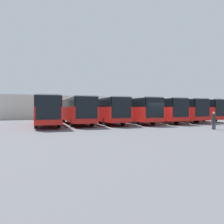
{
  "coord_description": "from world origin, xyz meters",
  "views": [
    {
      "loc": [
        14.1,
        19.51,
        1.91
      ],
      "look_at": [
        2.54,
        -6.15,
        1.46
      ],
      "focal_mm": 35.0,
      "sensor_mm": 36.0,
      "label": 1
    }
  ],
  "objects_px": {
    "bus_2": "(153,109)",
    "bus_3": "(131,109)",
    "bus_1": "(173,109)",
    "bus_5": "(76,109)",
    "bus_6": "(46,110)",
    "pedestrian": "(214,120)",
    "bus_4": "(104,109)",
    "bus_0": "(190,109)"
  },
  "relations": [
    {
      "from": "bus_1",
      "to": "pedestrian",
      "type": "distance_m",
      "value": 12.32
    },
    {
      "from": "bus_0",
      "to": "bus_5",
      "type": "bearing_deg",
      "value": 4.59
    },
    {
      "from": "bus_3",
      "to": "pedestrian",
      "type": "height_order",
      "value": "bus_3"
    },
    {
      "from": "bus_1",
      "to": "bus_5",
      "type": "bearing_deg",
      "value": 3.56
    },
    {
      "from": "bus_2",
      "to": "pedestrian",
      "type": "relative_size",
      "value": 7.81
    },
    {
      "from": "bus_0",
      "to": "bus_3",
      "type": "distance_m",
      "value": 10.83
    },
    {
      "from": "bus_5",
      "to": "bus_3",
      "type": "bearing_deg",
      "value": 178.29
    },
    {
      "from": "bus_0",
      "to": "pedestrian",
      "type": "bearing_deg",
      "value": 59.48
    },
    {
      "from": "bus_6",
      "to": "bus_0",
      "type": "bearing_deg",
      "value": -173.93
    },
    {
      "from": "bus_6",
      "to": "pedestrian",
      "type": "distance_m",
      "value": 17.43
    },
    {
      "from": "bus_0",
      "to": "bus_5",
      "type": "relative_size",
      "value": 1.0
    },
    {
      "from": "pedestrian",
      "to": "bus_3",
      "type": "bearing_deg",
      "value": -160.47
    },
    {
      "from": "bus_2",
      "to": "bus_6",
      "type": "bearing_deg",
      "value": 4.3
    },
    {
      "from": "bus_0",
      "to": "bus_4",
      "type": "xyz_separation_m",
      "value": [
        14.41,
        -0.0,
        0.0
      ]
    },
    {
      "from": "bus_0",
      "to": "bus_3",
      "type": "height_order",
      "value": "same"
    },
    {
      "from": "bus_3",
      "to": "bus_2",
      "type": "bearing_deg",
      "value": -172.78
    },
    {
      "from": "bus_3",
      "to": "bus_6",
      "type": "distance_m",
      "value": 10.81
    },
    {
      "from": "bus_2",
      "to": "bus_6",
      "type": "height_order",
      "value": "same"
    },
    {
      "from": "bus_2",
      "to": "pedestrian",
      "type": "xyz_separation_m",
      "value": [
        1.14,
        11.01,
        -0.93
      ]
    },
    {
      "from": "bus_2",
      "to": "bus_3",
      "type": "xyz_separation_m",
      "value": [
        3.6,
        0.12,
        0.0
      ]
    },
    {
      "from": "bus_2",
      "to": "bus_4",
      "type": "height_order",
      "value": "same"
    },
    {
      "from": "bus_2",
      "to": "bus_3",
      "type": "distance_m",
      "value": 3.6
    },
    {
      "from": "bus_3",
      "to": "bus_4",
      "type": "relative_size",
      "value": 1.0
    },
    {
      "from": "bus_3",
      "to": "bus_6",
      "type": "relative_size",
      "value": 1.0
    },
    {
      "from": "bus_3",
      "to": "pedestrian",
      "type": "xyz_separation_m",
      "value": [
        -2.47,
        10.89,
        -0.93
      ]
    },
    {
      "from": "bus_1",
      "to": "bus_4",
      "type": "height_order",
      "value": "same"
    },
    {
      "from": "bus_3",
      "to": "bus_5",
      "type": "bearing_deg",
      "value": -1.71
    },
    {
      "from": "bus_1",
      "to": "pedestrian",
      "type": "xyz_separation_m",
      "value": [
        4.74,
        11.34,
        -0.93
      ]
    },
    {
      "from": "bus_2",
      "to": "pedestrian",
      "type": "bearing_deg",
      "value": 89.42
    },
    {
      "from": "bus_1",
      "to": "bus_6",
      "type": "xyz_separation_m",
      "value": [
        18.01,
        0.07,
        0.0
      ]
    },
    {
      "from": "bus_4",
      "to": "bus_3",
      "type": "bearing_deg",
      "value": 174.85
    },
    {
      "from": "bus_2",
      "to": "bus_4",
      "type": "distance_m",
      "value": 7.22
    },
    {
      "from": "bus_1",
      "to": "bus_3",
      "type": "bearing_deg",
      "value": 8.86
    },
    {
      "from": "bus_0",
      "to": "bus_1",
      "type": "bearing_deg",
      "value": 8.74
    },
    {
      "from": "bus_2",
      "to": "bus_3",
      "type": "bearing_deg",
      "value": 7.22
    },
    {
      "from": "bus_2",
      "to": "bus_4",
      "type": "bearing_deg",
      "value": 0.98
    },
    {
      "from": "bus_0",
      "to": "pedestrian",
      "type": "distance_m",
      "value": 14.28
    },
    {
      "from": "bus_4",
      "to": "pedestrian",
      "type": "distance_m",
      "value": 13.08
    },
    {
      "from": "bus_1",
      "to": "bus_2",
      "type": "height_order",
      "value": "same"
    },
    {
      "from": "bus_6",
      "to": "pedestrian",
      "type": "xyz_separation_m",
      "value": [
        -13.27,
        11.26,
        -0.93
      ]
    },
    {
      "from": "bus_3",
      "to": "bus_5",
      "type": "height_order",
      "value": "same"
    },
    {
      "from": "bus_5",
      "to": "bus_0",
      "type": "bearing_deg",
      "value": -175.41
    }
  ]
}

